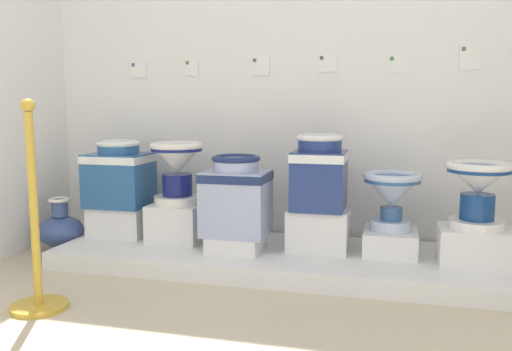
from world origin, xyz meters
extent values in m
cube|color=white|center=(1.72, 3.10, 1.57)|extent=(3.65, 0.06, 3.15)
cube|color=white|center=(1.72, 2.63, 0.05)|extent=(2.69, 0.86, 0.11)
cube|color=white|center=(0.63, 2.71, 0.21)|extent=(0.38, 0.28, 0.20)
cube|color=#295995|center=(0.63, 2.71, 0.49)|extent=(0.39, 0.33, 0.35)
cube|color=white|center=(0.63, 2.71, 0.63)|extent=(0.40, 0.34, 0.05)
cylinder|color=#295995|center=(0.63, 2.71, 0.70)|extent=(0.27, 0.27, 0.07)
torus|color=white|center=(0.63, 2.71, 0.73)|extent=(0.29, 0.29, 0.04)
cube|color=white|center=(1.06, 2.68, 0.23)|extent=(0.33, 0.33, 0.24)
cylinder|color=white|center=(1.06, 2.68, 0.38)|extent=(0.30, 0.30, 0.05)
cylinder|color=navy|center=(1.06, 2.68, 0.47)|extent=(0.19, 0.19, 0.14)
cone|color=white|center=(1.06, 2.68, 0.63)|extent=(0.33, 0.33, 0.18)
cylinder|color=navy|center=(1.06, 2.68, 0.71)|extent=(0.33, 0.33, 0.03)
torus|color=white|center=(1.06, 2.68, 0.73)|extent=(0.35, 0.35, 0.04)
cylinder|color=navy|center=(1.06, 2.68, 0.72)|extent=(0.23, 0.23, 0.01)
cube|color=white|center=(1.49, 2.56, 0.15)|extent=(0.32, 0.31, 0.09)
cube|color=#A4B1D7|center=(1.49, 2.56, 0.40)|extent=(0.38, 0.32, 0.39)
cube|color=navy|center=(1.49, 2.56, 0.56)|extent=(0.39, 0.32, 0.05)
cylinder|color=#A4B1D7|center=(1.49, 2.56, 0.63)|extent=(0.27, 0.27, 0.08)
torus|color=navy|center=(1.49, 2.56, 0.67)|extent=(0.29, 0.29, 0.04)
cube|color=white|center=(1.97, 2.68, 0.23)|extent=(0.36, 0.29, 0.25)
cube|color=navy|center=(1.97, 2.68, 0.54)|extent=(0.31, 0.33, 0.35)
cube|color=white|center=(1.97, 2.68, 0.68)|extent=(0.32, 0.34, 0.05)
cylinder|color=navy|center=(1.97, 2.68, 0.75)|extent=(0.26, 0.26, 0.08)
torus|color=white|center=(1.97, 2.68, 0.79)|extent=(0.28, 0.28, 0.04)
cube|color=white|center=(2.40, 2.71, 0.18)|extent=(0.31, 0.35, 0.14)
cylinder|color=silver|center=(2.40, 2.71, 0.28)|extent=(0.24, 0.24, 0.06)
cylinder|color=#2F568E|center=(2.40, 2.71, 0.35)|extent=(0.13, 0.13, 0.08)
cone|color=silver|center=(2.40, 2.71, 0.48)|extent=(0.33, 0.33, 0.18)
cylinder|color=#2F568E|center=(2.40, 2.71, 0.55)|extent=(0.32, 0.32, 0.03)
torus|color=silver|center=(2.40, 2.71, 0.57)|extent=(0.34, 0.34, 0.04)
cylinder|color=#2F568E|center=(2.40, 2.71, 0.57)|extent=(0.23, 0.23, 0.01)
cube|color=white|center=(2.85, 2.59, 0.21)|extent=(0.38, 0.29, 0.21)
cylinder|color=white|center=(2.85, 2.59, 0.34)|extent=(0.29, 0.29, 0.05)
cylinder|color=navy|center=(2.85, 2.59, 0.43)|extent=(0.18, 0.18, 0.14)
cone|color=white|center=(2.85, 2.59, 0.58)|extent=(0.34, 0.34, 0.15)
cylinder|color=navy|center=(2.85, 2.59, 0.64)|extent=(0.33, 0.33, 0.03)
torus|color=white|center=(2.85, 2.59, 0.66)|extent=(0.35, 0.35, 0.04)
cylinder|color=navy|center=(2.85, 2.59, 0.65)|extent=(0.24, 0.24, 0.01)
cube|color=white|center=(0.61, 3.07, 1.23)|extent=(0.12, 0.01, 0.11)
cube|color=#386BAD|center=(0.57, 3.07, 1.27)|extent=(0.02, 0.01, 0.02)
cube|color=white|center=(1.02, 3.07, 1.24)|extent=(0.10, 0.01, 0.12)
cube|color=#5B9E4C|center=(0.99, 3.07, 1.27)|extent=(0.02, 0.01, 0.02)
cube|color=white|center=(1.51, 3.07, 1.24)|extent=(0.12, 0.01, 0.13)
cube|color=slate|center=(1.47, 3.07, 1.28)|extent=(0.02, 0.01, 0.02)
cube|color=white|center=(1.96, 3.07, 1.25)|extent=(0.13, 0.01, 0.11)
cube|color=slate|center=(1.92, 3.07, 1.29)|extent=(0.02, 0.01, 0.02)
cube|color=white|center=(2.41, 3.07, 1.24)|extent=(0.12, 0.01, 0.11)
cube|color=#5B9E4C|center=(2.37, 3.07, 1.27)|extent=(0.02, 0.01, 0.02)
cube|color=white|center=(2.83, 3.07, 1.28)|extent=(0.13, 0.01, 0.16)
cube|color=#5B9E4C|center=(2.79, 3.07, 1.32)|extent=(0.02, 0.01, 0.02)
cylinder|color=white|center=(0.23, 2.61, 0.01)|extent=(0.14, 0.14, 0.03)
ellipsoid|color=#3A4F8A|center=(0.23, 2.61, 0.13)|extent=(0.30, 0.30, 0.21)
cylinder|color=#3A4F8A|center=(0.23, 2.61, 0.29)|extent=(0.11, 0.11, 0.11)
torus|color=white|center=(0.23, 2.61, 0.35)|extent=(0.15, 0.15, 0.02)
cylinder|color=gold|center=(0.75, 1.67, 0.01)|extent=(0.27, 0.27, 0.02)
cylinder|color=gold|center=(0.75, 1.67, 0.49)|extent=(0.04, 0.04, 0.93)
sphere|color=gold|center=(0.75, 1.67, 0.98)|extent=(0.06, 0.06, 0.06)
camera|label=1|loc=(2.40, -0.47, 0.99)|focal=37.38mm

